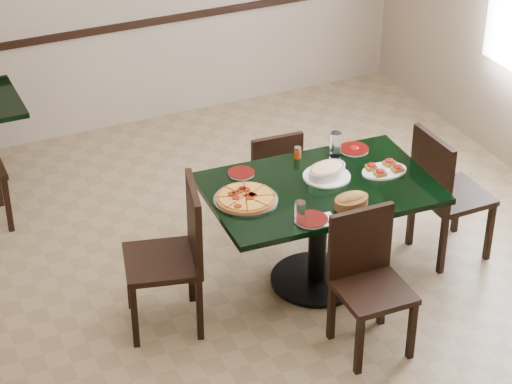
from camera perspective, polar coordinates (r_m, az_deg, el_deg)
name	(u,v)px	position (r m, az deg, el deg)	size (l,w,h in m)	color
floor	(268,292)	(6.68, 0.72, -5.71)	(5.50, 5.50, 0.00)	#81694A
room_shell	(293,16)	(7.87, 2.13, 9.99)	(5.50, 5.50, 5.50)	white
main_table	(319,210)	(6.47, 3.61, -1.02)	(1.49, 1.00, 0.75)	black
chair_far	(272,176)	(7.08, 0.90, 0.94)	(0.40, 0.40, 0.81)	black
chair_near	(367,274)	(6.02, 6.37, -4.67)	(0.43, 0.43, 0.89)	black
chair_right	(443,188)	(6.86, 10.67, 0.20)	(0.45, 0.45, 0.96)	black
chair_left	(176,249)	(6.12, -4.57, -3.25)	(0.56, 0.56, 0.98)	black
pepperoni_pizza	(246,198)	(6.19, -0.59, -0.35)	(0.40, 0.40, 0.04)	#B6B6BD
lasagna_casserole	(327,171)	(6.45, 4.07, 1.21)	(0.32, 0.31, 0.09)	silver
bread_basket	(351,201)	(6.15, 5.47, -0.50)	(0.25, 0.19, 0.10)	brown
bruschetta_platter	(384,169)	(6.55, 7.35, 1.32)	(0.32, 0.22, 0.05)	silver
side_plate_near	(311,219)	(6.01, 3.18, -1.58)	(0.20, 0.20, 0.02)	silver
side_plate_far_r	(354,149)	(6.80, 5.63, 2.47)	(0.20, 0.20, 0.03)	silver
side_plate_far_l	(241,173)	(6.48, -0.85, 1.10)	(0.18, 0.18, 0.02)	silver
napkin_setting	(323,220)	(6.02, 3.87, -1.59)	(0.16, 0.16, 0.01)	white
water_glass_a	(336,144)	(6.69, 4.57, 2.75)	(0.08, 0.08, 0.17)	white
water_glass_b	(300,212)	(5.96, 2.52, -1.18)	(0.07, 0.07, 0.14)	white
pepper_shaker	(298,152)	(6.66, 2.40, 2.27)	(0.05, 0.05, 0.08)	#B74313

